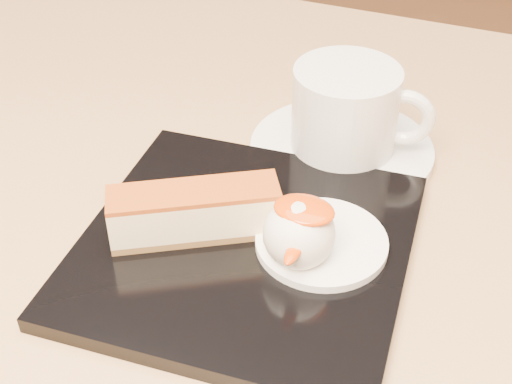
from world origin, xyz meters
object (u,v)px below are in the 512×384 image
at_px(ice_cream_scoop, 299,234).
at_px(coffee_cup, 348,108).
at_px(table, 201,350).
at_px(dessert_plate, 245,247).
at_px(saucer, 341,150).
at_px(cheesecake, 195,212).

height_order(ice_cream_scoop, coffee_cup, coffee_cup).
bearing_deg(table, dessert_plate, -23.50).
bearing_deg(coffee_cup, ice_cream_scoop, -92.74).
relative_size(table, coffee_cup, 7.09).
height_order(dessert_plate, coffee_cup, coffee_cup).
bearing_deg(ice_cream_scoop, dessert_plate, 172.87).
distance_m(ice_cream_scoop, saucer, 0.15).
relative_size(table, dessert_plate, 3.64).
relative_size(ice_cream_scoop, saucer, 0.32).
bearing_deg(coffee_cup, saucer, -180.00).
bearing_deg(dessert_plate, saucer, 78.79).
relative_size(cheesecake, saucer, 0.77).
distance_m(table, ice_cream_scoop, 0.21).
bearing_deg(ice_cream_scoop, cheesecake, -180.00).
height_order(table, coffee_cup, coffee_cup).
xyz_separation_m(ice_cream_scoop, coffee_cup, (-0.01, 0.14, 0.01)).
relative_size(table, ice_cream_scoop, 16.89).
relative_size(dessert_plate, ice_cream_scoop, 4.64).
bearing_deg(ice_cream_scoop, table, 163.22).
xyz_separation_m(table, coffee_cup, (0.08, 0.12, 0.20)).
height_order(ice_cream_scoop, saucer, ice_cream_scoop).
relative_size(table, cheesecake, 6.96).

